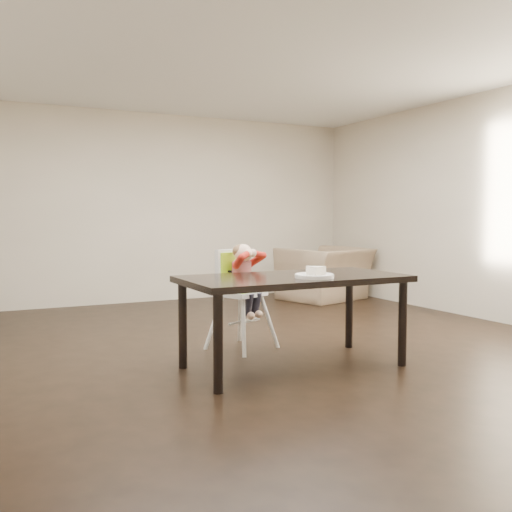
{
  "coord_description": "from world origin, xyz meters",
  "views": [
    {
      "loc": [
        -2.45,
        -4.52,
        1.23
      ],
      "look_at": [
        -0.2,
        -0.01,
        0.88
      ],
      "focal_mm": 40.0,
      "sensor_mm": 36.0,
      "label": 1
    }
  ],
  "objects": [
    {
      "name": "high_chair",
      "position": [
        -0.24,
        0.25,
        0.69
      ],
      "size": [
        0.54,
        0.54,
        0.97
      ],
      "rotation": [
        0.0,
        0.0,
        0.41
      ],
      "color": "white",
      "rests_on": "ground"
    },
    {
      "name": "dining_table",
      "position": [
        -0.13,
        -0.54,
        0.67
      ],
      "size": [
        1.8,
        0.9,
        0.75
      ],
      "color": "black",
      "rests_on": "ground"
    },
    {
      "name": "ground",
      "position": [
        0.0,
        0.0,
        0.0
      ],
      "size": [
        7.0,
        7.0,
        0.0
      ],
      "primitive_type": "plane",
      "color": "black",
      "rests_on": "ground"
    },
    {
      "name": "room_walls",
      "position": [
        0.0,
        0.0,
        1.86
      ],
      "size": [
        6.02,
        7.02,
        2.71
      ],
      "color": "beige",
      "rests_on": "ground"
    },
    {
      "name": "armchair",
      "position": [
        2.2,
        2.52,
        0.51
      ],
      "size": [
        1.35,
        1.08,
        1.03
      ],
      "primitive_type": "imported",
      "rotation": [
        0.0,
        0.0,
        3.44
      ],
      "color": "#9B8162",
      "rests_on": "ground"
    },
    {
      "name": "plate",
      "position": [
        -0.06,
        -0.75,
        0.78
      ],
      "size": [
        0.31,
        0.31,
        0.09
      ],
      "rotation": [
        0.0,
        0.0,
        -0.0
      ],
      "color": "white",
      "rests_on": "dining_table"
    }
  ]
}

